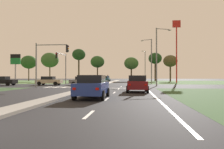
# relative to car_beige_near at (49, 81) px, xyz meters

# --- Properties ---
(ground_plane) EXTENTS (200.00, 200.00, 0.00)m
(ground_plane) POSITION_rel_car_beige_near_xyz_m (8.93, -1.46, -0.76)
(ground_plane) COLOR black
(grass_verge_far_left) EXTENTS (35.00, 35.00, 0.01)m
(grass_verge_far_left) POSITION_rel_car_beige_near_xyz_m (-16.57, 23.04, -0.76)
(grass_verge_far_left) COLOR #476B38
(grass_verge_far_left) RESTS_ON ground
(grass_verge_far_right) EXTENTS (35.00, 35.00, 0.01)m
(grass_verge_far_right) POSITION_rel_car_beige_near_xyz_m (34.43, 23.04, -0.76)
(grass_verge_far_right) COLOR #385B2D
(grass_verge_far_right) RESTS_ON ground
(median_island_near) EXTENTS (1.20, 22.00, 0.14)m
(median_island_near) POSITION_rel_car_beige_near_xyz_m (8.93, -20.46, -0.69)
(median_island_near) COLOR gray
(median_island_near) RESTS_ON ground
(median_island_far) EXTENTS (1.20, 36.00, 0.14)m
(median_island_far) POSITION_rel_car_beige_near_xyz_m (8.93, 23.54, -0.69)
(median_island_far) COLOR #ADA89E
(median_island_far) RESTS_ON ground
(lane_dash_near) EXTENTS (0.14, 2.00, 0.01)m
(lane_dash_near) POSITION_rel_car_beige_near_xyz_m (12.43, -28.17, -0.75)
(lane_dash_near) COLOR silver
(lane_dash_near) RESTS_ON ground
(lane_dash_second) EXTENTS (0.14, 2.00, 0.01)m
(lane_dash_second) POSITION_rel_car_beige_near_xyz_m (12.43, -22.17, -0.75)
(lane_dash_second) COLOR silver
(lane_dash_second) RESTS_ON ground
(lane_dash_third) EXTENTS (0.14, 2.00, 0.01)m
(lane_dash_third) POSITION_rel_car_beige_near_xyz_m (12.43, -16.17, -0.75)
(lane_dash_third) COLOR silver
(lane_dash_third) RESTS_ON ground
(lane_dash_fourth) EXTENTS (0.14, 2.00, 0.01)m
(lane_dash_fourth) POSITION_rel_car_beige_near_xyz_m (12.43, -10.17, -0.75)
(lane_dash_fourth) COLOR silver
(lane_dash_fourth) RESTS_ON ground
(lane_dash_fifth) EXTENTS (0.14, 2.00, 0.01)m
(lane_dash_fifth) POSITION_rel_car_beige_near_xyz_m (12.43, -4.17, -0.75)
(lane_dash_fifth) COLOR silver
(lane_dash_fifth) RESTS_ON ground
(edge_line_right) EXTENTS (0.14, 24.00, 0.01)m
(edge_line_right) POSITION_rel_car_beige_near_xyz_m (15.78, -19.46, -0.75)
(edge_line_right) COLOR silver
(edge_line_right) RESTS_ON ground
(stop_bar_near) EXTENTS (6.40, 0.50, 0.01)m
(stop_bar_near) POSITION_rel_car_beige_near_xyz_m (12.73, -8.46, -0.75)
(stop_bar_near) COLOR silver
(stop_bar_near) RESTS_ON ground
(crosswalk_bar_near) EXTENTS (0.70, 2.80, 0.01)m
(crosswalk_bar_near) POSITION_rel_car_beige_near_xyz_m (2.53, -6.66, -0.75)
(crosswalk_bar_near) COLOR silver
(crosswalk_bar_near) RESTS_ON ground
(crosswalk_bar_second) EXTENTS (0.70, 2.80, 0.01)m
(crosswalk_bar_second) POSITION_rel_car_beige_near_xyz_m (3.68, -6.66, -0.75)
(crosswalk_bar_second) COLOR silver
(crosswalk_bar_second) RESTS_ON ground
(crosswalk_bar_third) EXTENTS (0.70, 2.80, 0.01)m
(crosswalk_bar_third) POSITION_rel_car_beige_near_xyz_m (4.83, -6.66, -0.75)
(crosswalk_bar_third) COLOR silver
(crosswalk_bar_third) RESTS_ON ground
(crosswalk_bar_fourth) EXTENTS (0.70, 2.80, 0.01)m
(crosswalk_bar_fourth) POSITION_rel_car_beige_near_xyz_m (5.98, -6.66, -0.75)
(crosswalk_bar_fourth) COLOR silver
(crosswalk_bar_fourth) RESTS_ON ground
(crosswalk_bar_fifth) EXTENTS (0.70, 2.80, 0.01)m
(crosswalk_bar_fifth) POSITION_rel_car_beige_near_xyz_m (7.13, -6.66, -0.75)
(crosswalk_bar_fifth) COLOR silver
(crosswalk_bar_fifth) RESTS_ON ground
(crosswalk_bar_sixth) EXTENTS (0.70, 2.80, 0.01)m
(crosswalk_bar_sixth) POSITION_rel_car_beige_near_xyz_m (8.28, -6.66, -0.75)
(crosswalk_bar_sixth) COLOR silver
(crosswalk_bar_sixth) RESTS_ON ground
(crosswalk_bar_seventh) EXTENTS (0.70, 2.80, 0.01)m
(crosswalk_bar_seventh) POSITION_rel_car_beige_near_xyz_m (9.43, -6.66, -0.75)
(crosswalk_bar_seventh) COLOR silver
(crosswalk_bar_seventh) RESTS_ON ground
(car_beige_near) EXTENTS (4.33, 2.00, 1.48)m
(car_beige_near) POSITION_rel_car_beige_near_xyz_m (0.00, 0.00, 0.00)
(car_beige_near) COLOR #BCAD8E
(car_beige_near) RESTS_ON ground
(car_black_second) EXTENTS (4.33, 1.99, 1.50)m
(car_black_second) POSITION_rel_car_beige_near_xyz_m (-7.05, -2.00, 0.01)
(car_black_second) COLOR black
(car_black_second) RESTS_ON ground
(car_maroon_third) EXTENTS (2.03, 4.44, 1.59)m
(car_maroon_third) POSITION_rel_car_beige_near_xyz_m (14.55, -15.04, 0.05)
(car_maroon_third) COLOR maroon
(car_maroon_third) RESTS_ON ground
(car_blue_fourth) EXTENTS (2.04, 4.49, 1.59)m
(car_blue_fourth) POSITION_rel_car_beige_near_xyz_m (11.36, -21.62, 0.05)
(car_blue_fourth) COLOR navy
(car_blue_fourth) RESTS_ON ground
(car_teal_fifth) EXTENTS (1.97, 4.37, 1.56)m
(car_teal_fifth) POSITION_rel_car_beige_near_xyz_m (6.55, 27.10, 0.03)
(car_teal_fifth) COLOR #19565B
(car_teal_fifth) RESTS_ON ground
(car_grey_sixth) EXTENTS (4.50, 1.94, 1.47)m
(car_grey_sixth) POSITION_rel_car_beige_near_xyz_m (5.82, 0.06, -0.01)
(car_grey_sixth) COLOR slate
(car_grey_sixth) RESTS_ON ground
(traffic_signal_near_left) EXTENTS (4.56, 0.32, 5.91)m
(traffic_signal_near_left) POSITION_rel_car_beige_near_xyz_m (2.92, -8.06, 3.29)
(traffic_signal_near_left) COLOR gray
(traffic_signal_near_left) RESTS_ON ground
(traffic_signal_far_left) EXTENTS (0.32, 5.51, 5.77)m
(traffic_signal_far_left) POSITION_rel_car_beige_near_xyz_m (1.33, 3.14, 3.26)
(traffic_signal_far_left) COLOR gray
(traffic_signal_far_left) RESTS_ON ground
(street_lamp_second) EXTENTS (2.48, 1.12, 8.92)m
(street_lamp_second) POSITION_rel_car_beige_near_xyz_m (17.94, -1.83, 4.27)
(street_lamp_second) COLOR gray
(street_lamp_second) RESTS_ON ground
(street_lamp_third) EXTENTS (2.18, 1.06, 8.81)m
(street_lamp_third) POSITION_rel_car_beige_near_xyz_m (17.53, 7.77, 4.18)
(street_lamp_third) COLOR gray
(street_lamp_third) RESTS_ON ground
(street_lamp_fourth) EXTENTS (1.27, 2.27, 9.05)m
(street_lamp_fourth) POSITION_rel_car_beige_near_xyz_m (17.63, 31.32, 4.33)
(street_lamp_fourth) COLOR gray
(street_lamp_fourth) RESTS_ON ground
(pedestrian_at_median) EXTENTS (0.34, 0.34, 1.71)m
(pedestrian_at_median) POSITION_rel_car_beige_near_xyz_m (8.75, 10.91, 0.42)
(pedestrian_at_median) COLOR #4C4C4C
(pedestrian_at_median) RESTS_ON median_island_far
(fastfood_pole_sign) EXTENTS (1.80, 0.40, 14.31)m
(fastfood_pole_sign) POSITION_rel_car_beige_near_xyz_m (24.06, 15.94, 9.45)
(fastfood_pole_sign) COLOR red
(fastfood_pole_sign) RESTS_ON ground
(fuel_price_totem) EXTENTS (1.80, 0.24, 5.45)m
(fuel_price_totem) POSITION_rel_car_beige_near_xyz_m (-6.74, 1.48, 3.21)
(fuel_price_totem) COLOR silver
(fuel_price_totem) RESTS_ON ground
(treeline_near) EXTENTS (4.90, 4.90, 8.06)m
(treeline_near) POSITION_rel_car_beige_near_xyz_m (-18.82, 31.87, 5.20)
(treeline_near) COLOR #423323
(treeline_near) RESTS_ON ground
(treeline_second) EXTENTS (5.03, 5.03, 8.33)m
(treeline_second) POSITION_rel_car_beige_near_xyz_m (-9.88, 26.45, 5.42)
(treeline_second) COLOR #423323
(treeline_second) RESTS_ON ground
(treeline_third) EXTENTS (3.98, 3.98, 9.76)m
(treeline_third) POSITION_rel_car_beige_near_xyz_m (-2.20, 29.99, 7.19)
(treeline_third) COLOR #423323
(treeline_third) RESTS_ON ground
(treeline_fourth) EXTENTS (3.96, 3.96, 7.33)m
(treeline_fourth) POSITION_rel_car_beige_near_xyz_m (3.97, 26.96, 4.85)
(treeline_fourth) COLOR #423323
(treeline_fourth) RESTS_ON ground
(treeline_fifth) EXTENTS (4.30, 4.30, 7.24)m
(treeline_fifth) POSITION_rel_car_beige_near_xyz_m (13.59, 31.23, 4.61)
(treeline_fifth) COLOR #423323
(treeline_fifth) RESTS_ON ground
(treeline_sixth) EXTENTS (3.95, 3.95, 8.57)m
(treeline_sixth) POSITION_rel_car_beige_near_xyz_m (20.71, 31.64, 6.05)
(treeline_sixth) COLOR #423323
(treeline_sixth) RESTS_ON ground
(treeline_seventh) EXTENTS (3.93, 3.93, 7.49)m
(treeline_seventh) POSITION_rel_car_beige_near_xyz_m (24.54, 27.80, 5.00)
(treeline_seventh) COLOR #423323
(treeline_seventh) RESTS_ON ground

